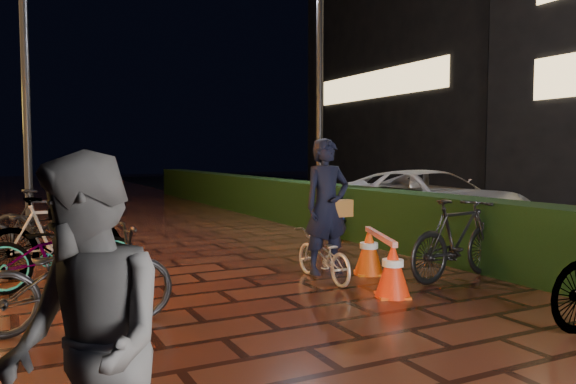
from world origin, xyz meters
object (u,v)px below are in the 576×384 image
cart_assembly (339,213)px  bystander_person (85,349)px  van (429,200)px  traffic_barrier (380,259)px  cyclist (325,229)px

cart_assembly → bystander_person: bearing=-129.1°
bystander_person → cart_assembly: 8.66m
van → traffic_barrier: van is taller
bystander_person → van: size_ratio=0.36×
traffic_barrier → cart_assembly: 3.76m
van → traffic_barrier: (-3.90, -3.57, -0.33)m
van → cyclist: size_ratio=2.52×
van → cart_assembly: (-2.37, -0.14, -0.15)m
bystander_person → traffic_barrier: bearing=120.9°
bystander_person → cart_assembly: size_ratio=1.73×
van → cyclist: 5.43m
bystander_person → cart_assembly: bystander_person is taller
bystander_person → cart_assembly: bearing=131.8°
van → traffic_barrier: bearing=-142.9°
cart_assembly → cyclist: bearing=-124.8°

